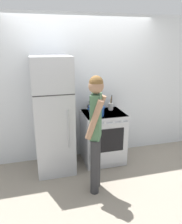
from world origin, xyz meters
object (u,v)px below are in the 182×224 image
(utensil_jar, at_px, (111,106))
(tea_kettle, at_px, (93,107))
(person, at_px, (96,129))
(refrigerator, at_px, (53,116))
(dutch_oven_pot, at_px, (97,111))
(stove_range, at_px, (103,137))

(utensil_jar, bearing_deg, tea_kettle, -178.91)
(person, bearing_deg, refrigerator, 58.91)
(tea_kettle, relative_size, person, 0.15)
(refrigerator, distance_m, dutch_oven_pot, 0.71)
(utensil_jar, height_order, person, person)
(dutch_oven_pot, xyz_separation_m, utensil_jar, (0.34, 0.25, -0.02))
(refrigerator, distance_m, stove_range, 0.99)
(tea_kettle, xyz_separation_m, person, (-0.22, -0.91, -0.03))
(tea_kettle, distance_m, utensil_jar, 0.33)
(stove_range, bearing_deg, utensil_jar, 40.77)
(person, bearing_deg, dutch_oven_pot, 7.82)
(refrigerator, xyz_separation_m, tea_kettle, (0.72, 0.16, 0.04))
(refrigerator, bearing_deg, utensil_jar, 9.06)
(refrigerator, relative_size, stove_range, 2.07)
(dutch_oven_pot, height_order, person, person)
(refrigerator, height_order, stove_range, refrigerator)
(refrigerator, height_order, person, refrigerator)
(tea_kettle, xyz_separation_m, utensil_jar, (0.33, 0.01, -0.01))
(stove_range, bearing_deg, refrigerator, -179.18)
(refrigerator, relative_size, tea_kettle, 7.58)
(refrigerator, relative_size, person, 1.12)
(dutch_oven_pot, xyz_separation_m, person, (-0.20, -0.66, -0.04))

